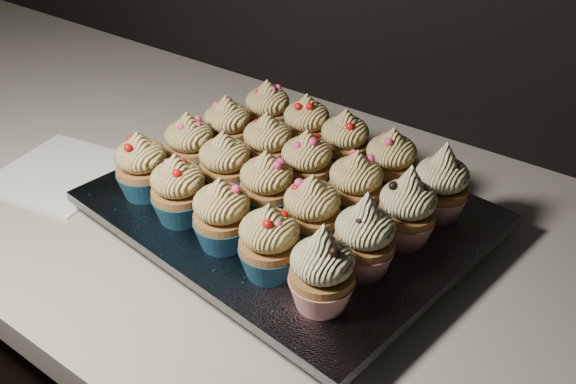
% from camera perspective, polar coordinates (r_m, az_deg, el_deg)
% --- Properties ---
extents(worktop, '(2.44, 0.64, 0.04)m').
position_cam_1_polar(worktop, '(0.83, -2.38, -2.03)').
color(worktop, beige).
rests_on(worktop, cabinet).
extents(napkin, '(0.19, 0.19, 0.00)m').
position_cam_1_polar(napkin, '(0.93, -19.43, 1.59)').
color(napkin, white).
rests_on(napkin, worktop).
extents(baking_tray, '(0.42, 0.34, 0.02)m').
position_cam_1_polar(baking_tray, '(0.77, 0.00, -2.43)').
color(baking_tray, black).
rests_on(baking_tray, worktop).
extents(foil_lining, '(0.46, 0.38, 0.01)m').
position_cam_1_polar(foil_lining, '(0.76, 0.00, -1.39)').
color(foil_lining, silver).
rests_on(foil_lining, baking_tray).
extents(cupcake_0, '(0.06, 0.06, 0.08)m').
position_cam_1_polar(cupcake_0, '(0.77, -12.86, 2.21)').
color(cupcake_0, navy).
rests_on(cupcake_0, foil_lining).
extents(cupcake_1, '(0.06, 0.06, 0.08)m').
position_cam_1_polar(cupcake_1, '(0.72, -9.71, 0.15)').
color(cupcake_1, navy).
rests_on(cupcake_1, foil_lining).
extents(cupcake_2, '(0.06, 0.06, 0.08)m').
position_cam_1_polar(cupcake_2, '(0.67, -5.88, -2.06)').
color(cupcake_2, navy).
rests_on(cupcake_2, foil_lining).
extents(cupcake_3, '(0.06, 0.06, 0.08)m').
position_cam_1_polar(cupcake_3, '(0.63, -1.66, -4.51)').
color(cupcake_3, navy).
rests_on(cupcake_3, foil_lining).
extents(cupcake_4, '(0.06, 0.06, 0.10)m').
position_cam_1_polar(cupcake_4, '(0.60, 3.04, -7.04)').
color(cupcake_4, '#A71E17').
rests_on(cupcake_4, foil_lining).
extents(cupcake_5, '(0.06, 0.06, 0.08)m').
position_cam_1_polar(cupcake_5, '(0.81, -8.74, 4.06)').
color(cupcake_5, navy).
rests_on(cupcake_5, foil_lining).
extents(cupcake_6, '(0.06, 0.06, 0.08)m').
position_cam_1_polar(cupcake_6, '(0.76, -5.62, 2.34)').
color(cupcake_6, navy).
rests_on(cupcake_6, foil_lining).
extents(cupcake_7, '(0.06, 0.06, 0.08)m').
position_cam_1_polar(cupcake_7, '(0.72, -1.90, 0.50)').
color(cupcake_7, navy).
rests_on(cupcake_7, foil_lining).
extents(cupcake_8, '(0.06, 0.06, 0.08)m').
position_cam_1_polar(cupcake_8, '(0.68, 2.13, -1.78)').
color(cupcake_8, navy).
rests_on(cupcake_8, foil_lining).
extents(cupcake_9, '(0.06, 0.06, 0.10)m').
position_cam_1_polar(cupcake_9, '(0.64, 6.80, -4.06)').
color(cupcake_9, '#A71E17').
rests_on(cupcake_9, foil_lining).
extents(cupcake_10, '(0.06, 0.06, 0.08)m').
position_cam_1_polar(cupcake_10, '(0.84, -5.39, 5.68)').
color(cupcake_10, navy).
rests_on(cupcake_10, foil_lining).
extents(cupcake_11, '(0.06, 0.06, 0.08)m').
position_cam_1_polar(cupcake_11, '(0.80, -1.83, 4.12)').
color(cupcake_11, navy).
rests_on(cupcake_11, foil_lining).
extents(cupcake_12, '(0.06, 0.06, 0.08)m').
position_cam_1_polar(cupcake_12, '(0.76, 1.66, 2.45)').
color(cupcake_12, navy).
rests_on(cupcake_12, foil_lining).
extents(cupcake_13, '(0.06, 0.06, 0.08)m').
position_cam_1_polar(cupcake_13, '(0.72, 6.02, 0.51)').
color(cupcake_13, navy).
rests_on(cupcake_13, foil_lining).
extents(cupcake_14, '(0.06, 0.06, 0.10)m').
position_cam_1_polar(cupcake_14, '(0.69, 10.53, -1.53)').
color(cupcake_14, '#A71E17').
rests_on(cupcake_14, foil_lining).
extents(cupcake_15, '(0.06, 0.06, 0.08)m').
position_cam_1_polar(cupcake_15, '(0.88, -1.82, 7.18)').
color(cupcake_15, navy).
rests_on(cupcake_15, foil_lining).
extents(cupcake_16, '(0.06, 0.06, 0.08)m').
position_cam_1_polar(cupcake_16, '(0.84, 1.64, 5.85)').
color(cupcake_16, navy).
rests_on(cupcake_16, foil_lining).
extents(cupcake_17, '(0.06, 0.06, 0.08)m').
position_cam_1_polar(cupcake_17, '(0.81, 5.05, 4.40)').
color(cupcake_17, navy).
rests_on(cupcake_17, foil_lining).
extents(cupcake_18, '(0.06, 0.06, 0.08)m').
position_cam_1_polar(cupcake_18, '(0.77, 9.10, 2.59)').
color(cupcake_18, navy).
rests_on(cupcake_18, foil_lining).
extents(cupcake_19, '(0.06, 0.06, 0.10)m').
position_cam_1_polar(cupcake_19, '(0.74, 13.43, 0.63)').
color(cupcake_19, '#A71E17').
rests_on(cupcake_19, foil_lining).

